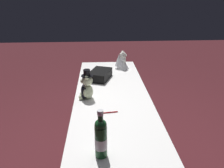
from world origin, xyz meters
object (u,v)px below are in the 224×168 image
Objects in this scene: signing_pen at (109,112)px; gift_case_black at (100,75)px; teddy_bear_bride at (122,61)px; champagne_bottle at (101,137)px; teddy_bear_groom at (87,87)px.

gift_case_black reaches higher than signing_pen.
gift_case_black is (0.79, 0.07, 0.04)m from signing_pen.
champagne_bottle is (-1.65, 0.29, 0.03)m from teddy_bear_bride.
teddy_bear_bride is 1.63× the size of signing_pen.
teddy_bear_bride is at bearing -9.93° from champagne_bottle.
teddy_bear_groom is 0.82m from champagne_bottle.
champagne_bottle is at bearing 170.07° from teddy_bear_bride.
teddy_bear_bride is at bearing -38.97° from gift_case_black.
gift_case_black is at bearing 141.03° from teddy_bear_bride.
teddy_bear_groom reaches higher than signing_pen.
teddy_bear_groom is at bearing 33.79° from signing_pen.
teddy_bear_bride is 0.63× the size of gift_case_black.
teddy_bear_groom is 0.52m from gift_case_black.
champagne_bottle is at bearing -171.49° from teddy_bear_groom.
champagne_bottle is at bearing 171.92° from signing_pen.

